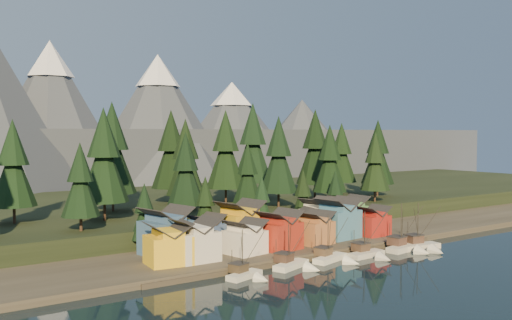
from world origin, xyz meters
TOP-DOWN VIEW (x-y plane):
  - ground at (0.00, 0.00)m, footprint 500.00×500.00m
  - shore_strip at (0.00, 40.00)m, footprint 400.00×50.00m
  - hillside at (0.00, 90.00)m, footprint 420.00×100.00m
  - dock at (0.00, 16.50)m, footprint 80.00×4.00m
  - mountain_ridge at (-4.20, 213.59)m, footprint 560.00×190.00m
  - boat_1 at (-19.77, 10.14)m, footprint 8.82×9.35m
  - boat_2 at (-6.96, 11.26)m, footprint 10.37×10.86m
  - boat_3 at (4.10, 11.18)m, footprint 10.76×11.21m
  - boat_4 at (13.53, 9.63)m, footprint 10.00×10.78m
  - boat_5 at (25.56, 9.07)m, footprint 10.39×11.06m
  - boat_6 at (30.18, 8.07)m, footprint 11.42×12.17m
  - house_front_0 at (-29.82, 24.35)m, footprint 9.48×9.07m
  - house_front_1 at (-23.77, 24.02)m, footprint 8.64×8.30m
  - house_front_2 at (-11.25, 23.87)m, footprint 8.90×8.95m
  - house_front_3 at (-2.18, 23.26)m, footprint 10.18×9.84m
  - house_front_4 at (8.61, 23.65)m, footprint 8.88×9.39m
  - house_front_5 at (18.71, 25.82)m, footprint 10.68×9.91m
  - house_front_6 at (28.76, 23.43)m, footprint 7.86×7.45m
  - house_back_0 at (-25.89, 33.47)m, footprint 11.12×10.82m
  - house_back_1 at (-15.37, 33.84)m, footprint 8.44×8.51m
  - house_back_2 at (-5.91, 33.91)m, footprint 10.96×10.28m
  - house_back_3 at (9.63, 30.67)m, footprint 8.61×7.90m
  - house_back_4 at (18.64, 32.24)m, footprint 10.73×10.48m
  - house_back_5 at (29.15, 32.50)m, footprint 8.83×8.93m
  - tree_hill_1 at (-50.00, 68.00)m, footprint 11.08×11.08m
  - tree_hill_2 at (-40.00, 48.00)m, footprint 8.70×8.70m
  - tree_hill_3 at (-30.00, 60.00)m, footprint 12.40×12.40m
  - tree_hill_4 at (-22.00, 75.00)m, footprint 13.42×13.42m
  - tree_hill_5 at (-12.00, 50.00)m, footprint 9.72×9.72m
  - tree_hill_6 at (-4.00, 65.00)m, footprint 11.36×11.36m
  - tree_hill_7 at (6.00, 48.00)m, footprint 8.49×8.49m
  - tree_hill_8 at (14.00, 72.00)m, footprint 12.71×12.71m
  - tree_hill_9 at (22.00, 55.00)m, footprint 11.78×11.78m
  - tree_hill_10 at (30.00, 80.00)m, footprint 14.01×14.01m
  - tree_hill_11 at (38.00, 50.00)m, footprint 10.70×10.70m
  - tree_hill_12 at (46.00, 66.00)m, footprint 13.02×13.02m
  - tree_hill_13 at (56.00, 48.00)m, footprint 9.70×9.70m
  - tree_hill_14 at (64.00, 72.00)m, footprint 11.17×11.17m
  - tree_hill_15 at (0.00, 82.00)m, footprint 12.72×12.72m
  - tree_hill_17 at (68.00, 58.00)m, footprint 11.57×11.57m
  - tree_shore_0 at (-28.00, 40.00)m, footprint 6.63×6.63m
  - tree_shore_1 at (-12.00, 40.00)m, footprint 7.02×7.02m
  - tree_shore_2 at (5.00, 40.00)m, footprint 6.73×6.73m
  - tree_shore_3 at (19.00, 40.00)m, footprint 7.25×7.25m
  - tree_shore_4 at (31.00, 40.00)m, footprint 6.93×6.93m

SIDE VIEW (x-z plane):
  - ground at x=0.00m, z-range 0.00..0.00m
  - dock at x=0.00m, z-range 0.00..1.00m
  - shore_strip at x=0.00m, z-range 0.00..1.50m
  - boat_3 at x=4.10m, z-range -3.57..7.72m
  - boat_1 at x=-19.77m, z-range -3.20..7.41m
  - boat_4 at x=13.53m, z-range -3.57..7.98m
  - boat_2 at x=-6.96m, z-range -3.59..8.00m
  - boat_6 at x=30.18m, z-range -3.93..8.63m
  - boat_5 at x=25.56m, z-range -3.84..8.90m
  - hillside at x=0.00m, z-range 0.00..6.00m
  - house_front_2 at x=-11.25m, z-range 1.69..9.27m
  - house_front_6 at x=28.76m, z-range 1.70..9.37m
  - house_back_3 at x=9.63m, z-range 1.70..9.48m
  - house_front_4 at x=8.61m, z-range 1.70..9.60m
  - house_back_1 at x=-15.37m, z-range 1.70..9.62m
  - house_front_0 at x=-29.82m, z-range 1.72..10.28m
  - house_front_1 at x=-23.77m, z-range 1.73..10.65m
  - house_front_3 at x=-2.18m, z-range 1.73..10.71m
  - house_back_5 at x=29.15m, z-range 1.74..11.22m
  - house_back_4 at x=18.64m, z-range 1.74..11.40m
  - house_front_5 at x=18.71m, z-range 1.76..11.98m
  - house_back_2 at x=-5.91m, z-range 1.76..12.18m
  - house_back_0 at x=-25.89m, z-range 1.76..12.23m
  - tree_shore_0 at x=-28.00m, z-range 2.21..17.67m
  - tree_shore_2 at x=5.00m, z-range 2.22..17.89m
  - tree_shore_4 at x=31.00m, z-range 2.24..18.39m
  - tree_shore_1 at x=-12.00m, z-range 2.25..18.60m
  - tree_shore_3 at x=19.00m, z-range 2.28..19.16m
  - tree_hill_7 at x=6.00m, z-range 6.92..26.69m
  - tree_hill_2 at x=-40.00m, z-range 6.94..27.21m
  - tree_hill_13 at x=56.00m, z-range 7.05..29.64m
  - tree_hill_5 at x=-12.00m, z-range 7.05..29.69m
  - tree_hill_11 at x=38.00m, z-range 7.16..32.09m
  - tree_hill_1 at x=-50.00m, z-range 7.20..33.01m
  - tree_hill_14 at x=64.00m, z-range 7.21..33.23m
  - tree_hill_6 at x=-4.00m, z-range 7.24..33.70m
  - tree_hill_17 at x=68.00m, z-range 7.26..34.21m
  - tree_hill_9 at x=22.00m, z-range 7.28..34.73m
  - tree_hill_3 at x=-30.00m, z-range 7.35..36.24m
  - tree_hill_8 at x=14.00m, z-range 7.38..36.99m
  - tree_hill_15 at x=0.00m, z-range 7.39..37.02m
  - tree_hill_12 at x=46.00m, z-range 7.42..37.75m
  - tree_hill_4 at x=-22.00m, z-range 7.46..38.73m
  - tree_hill_10 at x=30.00m, z-range 7.53..40.17m
  - mountain_ridge at x=-4.20m, z-range -18.94..71.06m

